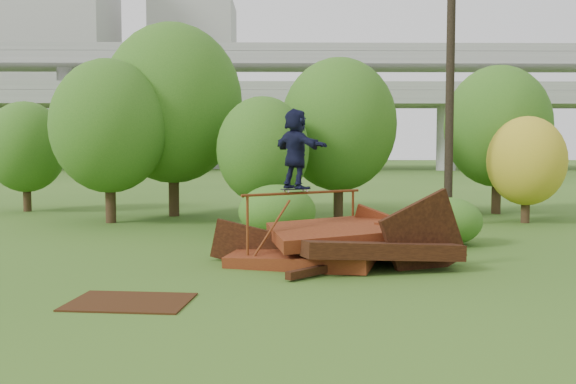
{
  "coord_description": "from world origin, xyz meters",
  "views": [
    {
      "loc": [
        -1.0,
        -12.88,
        2.64
      ],
      "look_at": [
        -0.8,
        2.0,
        1.6
      ],
      "focal_mm": 40.0,
      "sensor_mm": 36.0,
      "label": 1
    }
  ],
  "objects_px": {
    "flat_plate": "(130,302)",
    "utility_pole": "(450,88)",
    "scrap_pile": "(343,246)",
    "skater": "(296,149)"
  },
  "relations": [
    {
      "from": "flat_plate",
      "to": "skater",
      "type": "bearing_deg",
      "value": 53.13
    },
    {
      "from": "utility_pole",
      "to": "scrap_pile",
      "type": "bearing_deg",
      "value": -120.61
    },
    {
      "from": "flat_plate",
      "to": "utility_pole",
      "type": "bearing_deg",
      "value": 52.22
    },
    {
      "from": "flat_plate",
      "to": "scrap_pile",
      "type": "bearing_deg",
      "value": 40.87
    },
    {
      "from": "scrap_pile",
      "to": "utility_pole",
      "type": "bearing_deg",
      "value": 59.39
    },
    {
      "from": "scrap_pile",
      "to": "flat_plate",
      "type": "distance_m",
      "value": 5.29
    },
    {
      "from": "scrap_pile",
      "to": "utility_pole",
      "type": "distance_m",
      "value": 9.3
    },
    {
      "from": "skater",
      "to": "utility_pole",
      "type": "bearing_deg",
      "value": -75.17
    },
    {
      "from": "utility_pole",
      "to": "skater",
      "type": "bearing_deg",
      "value": -128.3
    },
    {
      "from": "skater",
      "to": "flat_plate",
      "type": "bearing_deg",
      "value": 106.25
    }
  ]
}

